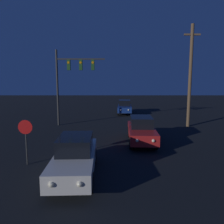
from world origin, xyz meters
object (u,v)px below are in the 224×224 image
(car_mid, at_px, (141,130))
(traffic_signal_mast, at_px, (70,75))
(car_far, at_px, (124,107))
(car_near, at_px, (75,156))
(stop_sign, at_px, (25,134))
(utility_pole, at_px, (190,75))

(car_mid, height_order, traffic_signal_mast, traffic_signal_mast)
(car_far, distance_m, traffic_signal_mast, 9.55)
(car_near, height_order, traffic_signal_mast, traffic_signal_mast)
(car_near, height_order, stop_sign, stop_sign)
(car_near, xyz_separation_m, car_mid, (3.45, 5.06, 0.00))
(car_far, height_order, traffic_signal_mast, traffic_signal_mast)
(car_near, xyz_separation_m, traffic_signal_mast, (-2.12, 10.70, 3.69))
(car_near, xyz_separation_m, utility_pole, (8.25, 10.13, 3.63))
(car_mid, xyz_separation_m, utility_pole, (4.80, 5.07, 3.63))
(stop_sign, bearing_deg, car_far, 71.33)
(traffic_signal_mast, relative_size, stop_sign, 3.08)
(car_near, xyz_separation_m, car_far, (3.09, 17.79, 0.00))
(traffic_signal_mast, relative_size, utility_pole, 0.77)
(utility_pole, bearing_deg, stop_sign, -140.32)
(car_mid, bearing_deg, stop_sign, 35.32)
(traffic_signal_mast, xyz_separation_m, stop_sign, (-0.39, -9.50, -3.03))
(car_far, bearing_deg, car_near, 83.45)
(car_far, xyz_separation_m, stop_sign, (-5.61, -16.59, 0.66))
(utility_pole, bearing_deg, car_mid, -133.41)
(car_far, bearing_deg, car_mid, 94.91)
(stop_sign, bearing_deg, utility_pole, 39.68)
(car_near, bearing_deg, car_mid, -126.38)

